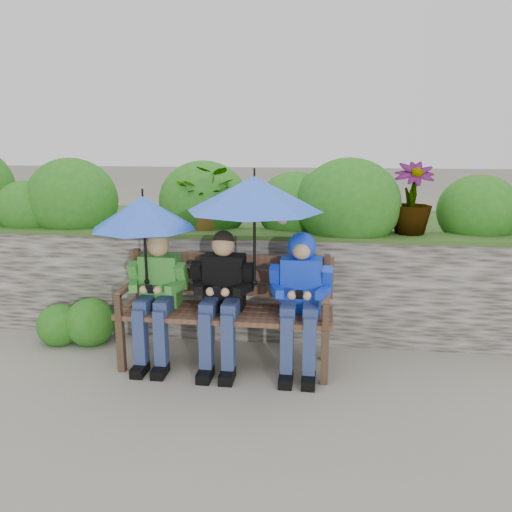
# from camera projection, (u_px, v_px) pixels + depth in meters

# --- Properties ---
(ground) EXTENTS (60.00, 60.00, 0.00)m
(ground) POSITION_uv_depth(u_px,v_px,m) (254.00, 368.00, 4.20)
(ground) COLOR gray
(ground) RESTS_ON ground
(garden_backdrop) EXTENTS (8.02, 2.85, 1.89)m
(garden_backdrop) POSITION_uv_depth(u_px,v_px,m) (265.00, 252.00, 5.60)
(garden_backdrop) COLOR #342F2B
(garden_backdrop) RESTS_ON ground
(park_bench) EXTENTS (1.78, 0.52, 0.94)m
(park_bench) POSITION_uv_depth(u_px,v_px,m) (227.00, 302.00, 4.22)
(park_bench) COLOR #3D2C1E
(park_bench) RESTS_ON ground
(boy_left) EXTENTS (0.49, 0.56, 1.12)m
(boy_left) POSITION_uv_depth(u_px,v_px,m) (157.00, 291.00, 4.19)
(boy_left) COLOR #328332
(boy_left) RESTS_ON ground
(boy_middle) EXTENTS (0.51, 0.59, 1.15)m
(boy_middle) POSITION_uv_depth(u_px,v_px,m) (222.00, 293.00, 4.11)
(boy_middle) COLOR black
(boy_middle) RESTS_ON ground
(boy_right) EXTENTS (0.50, 0.61, 1.15)m
(boy_right) POSITION_uv_depth(u_px,v_px,m) (300.00, 290.00, 4.03)
(boy_right) COLOR blue
(boy_right) RESTS_ON ground
(umbrella_left) EXTENTS (0.86, 0.86, 0.79)m
(umbrella_left) POSITION_uv_depth(u_px,v_px,m) (143.00, 213.00, 4.02)
(umbrella_left) COLOR blue
(umbrella_left) RESTS_ON ground
(umbrella_right) EXTENTS (1.09, 1.09, 0.94)m
(umbrella_right) POSITION_uv_depth(u_px,v_px,m) (254.00, 194.00, 3.89)
(umbrella_right) COLOR blue
(umbrella_right) RESTS_ON ground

